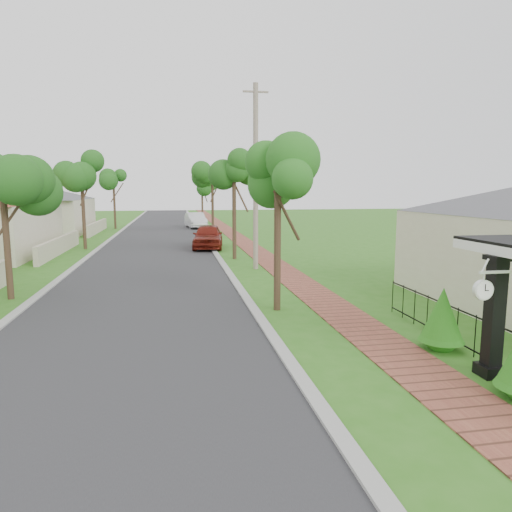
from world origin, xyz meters
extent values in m
plane|color=#306D1A|center=(0.00, 0.00, 0.00)|extent=(160.00, 160.00, 0.00)
cube|color=#28282B|center=(-3.00, 20.00, 0.00)|extent=(7.00, 120.00, 0.02)
cube|color=#9E9E99|center=(0.65, 20.00, 0.00)|extent=(0.30, 120.00, 0.10)
cube|color=#9E9E99|center=(-6.65, 20.00, 0.00)|extent=(0.30, 120.00, 0.10)
cube|color=#97533C|center=(3.25, 20.00, 0.00)|extent=(1.50, 120.00, 0.03)
cube|color=black|center=(4.55, -1.00, 1.26)|extent=(0.30, 0.30, 2.52)
cube|color=black|center=(4.55, -1.00, 0.12)|extent=(0.48, 0.48, 0.24)
cube|color=black|center=(4.55, -1.00, 2.46)|extent=(0.42, 0.42, 0.10)
cube|color=black|center=(4.90, 0.00, 0.95)|extent=(0.03, 8.00, 0.03)
cube|color=black|center=(4.90, 0.00, 0.15)|extent=(0.03, 8.00, 0.03)
cylinder|color=black|center=(4.90, -0.67, 0.50)|extent=(0.02, 0.02, 1.00)
cylinder|color=black|center=(4.90, 0.00, 0.50)|extent=(0.02, 0.02, 1.00)
cylinder|color=black|center=(4.90, 0.67, 0.50)|extent=(0.02, 0.02, 1.00)
cylinder|color=black|center=(4.90, 1.33, 0.50)|extent=(0.02, 0.02, 1.00)
cylinder|color=black|center=(4.90, 2.00, 0.50)|extent=(0.02, 0.02, 1.00)
cylinder|color=black|center=(4.90, 2.67, 0.50)|extent=(0.02, 0.02, 1.00)
cylinder|color=black|center=(4.90, 3.33, 0.50)|extent=(0.02, 0.02, 1.00)
cylinder|color=black|center=(4.90, 4.00, 0.50)|extent=(0.02, 0.02, 1.00)
cylinder|color=#382619|center=(1.50, 16.00, 2.27)|extent=(0.22, 0.22, 4.55)
sphere|color=#194713|center=(1.50, 16.00, 4.68)|extent=(1.70, 1.70, 1.70)
cylinder|color=#382619|center=(1.50, 30.00, 2.45)|extent=(0.22, 0.22, 4.90)
sphere|color=#194713|center=(1.50, 30.00, 5.04)|extent=(1.70, 1.70, 1.70)
cylinder|color=#382619|center=(1.50, 44.00, 2.10)|extent=(0.22, 0.22, 4.20)
sphere|color=#194713|center=(1.50, 44.00, 4.32)|extent=(1.70, 1.70, 1.70)
cylinder|color=#382619|center=(-7.50, 8.00, 1.92)|extent=(0.22, 0.22, 3.85)
sphere|color=#194713|center=(-7.50, 8.00, 3.96)|extent=(1.60, 1.60, 1.60)
cylinder|color=#382619|center=(-7.50, 22.00, 2.45)|extent=(0.22, 0.22, 4.90)
sphere|color=#194713|center=(-7.50, 22.00, 5.04)|extent=(1.70, 1.70, 1.70)
cylinder|color=#382619|center=(-7.50, 38.00, 2.27)|extent=(0.22, 0.22, 4.55)
sphere|color=#194713|center=(-7.50, 38.00, 4.68)|extent=(1.70, 1.70, 1.70)
sphere|color=#236814|center=(4.45, 0.61, 0.32)|extent=(0.82, 0.82, 0.82)
cone|color=#236814|center=(4.45, 0.61, 0.92)|extent=(0.93, 0.93, 1.19)
cube|color=#BFB299|center=(-8.60, 20.00, 0.50)|extent=(0.25, 10.00, 1.00)
cube|color=beige|center=(-15.00, 34.00, 1.50)|extent=(11.00, 10.00, 3.00)
pyramid|color=#4C4C51|center=(-15.00, 34.00, 3.80)|extent=(15.56, 15.56, 1.60)
cube|color=#BFB299|center=(-8.60, 34.00, 0.50)|extent=(0.25, 10.00, 1.00)
imported|color=maroon|center=(0.40, 20.96, 0.79)|extent=(2.40, 4.82, 1.58)
imported|color=silver|center=(0.40, 37.55, 0.77)|extent=(2.21, 4.85, 1.54)
cylinder|color=#382619|center=(1.40, 4.90, 1.91)|extent=(0.22, 0.22, 3.81)
sphere|color=#296C1F|center=(1.40, 4.90, 3.92)|extent=(1.90, 1.90, 1.90)
cylinder|color=gray|center=(2.08, 12.57, 4.35)|extent=(0.24, 0.24, 8.69)
cube|color=gray|center=(2.08, 12.57, 8.29)|extent=(1.20, 0.08, 0.08)
cube|color=white|center=(4.18, -1.40, 2.26)|extent=(0.65, 0.05, 0.05)
cylinder|color=white|center=(3.95, -1.40, 2.11)|extent=(0.02, 0.02, 0.28)
cylinder|color=white|center=(3.95, -1.40, 1.92)|extent=(0.39, 0.10, 0.39)
cylinder|color=white|center=(3.95, -1.45, 1.92)|extent=(0.34, 0.01, 0.34)
cylinder|color=white|center=(3.95, -1.34, 1.92)|extent=(0.34, 0.01, 0.34)
cube|color=black|center=(3.95, -1.46, 1.98)|extent=(0.01, 0.01, 0.13)
cube|color=black|center=(3.99, -1.46, 1.92)|extent=(0.08, 0.01, 0.02)
camera|label=1|loc=(-1.79, -8.96, 3.79)|focal=32.00mm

